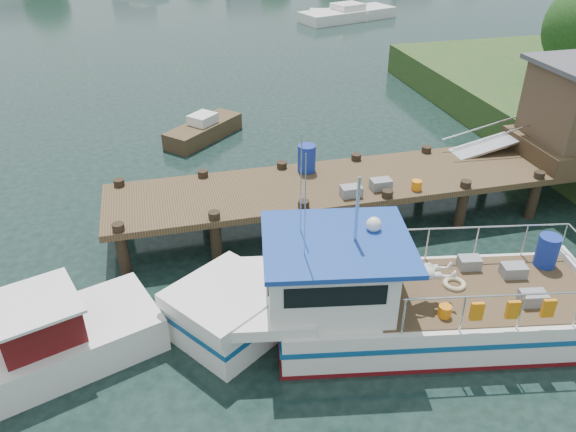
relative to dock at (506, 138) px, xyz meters
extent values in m
plane|color=black|center=(-6.51, -0.01, -2.24)|extent=(160.00, 160.00, 0.00)
cylinder|color=#332114|center=(7.49, 5.99, -0.72)|extent=(0.50, 0.50, 3.05)
cube|color=#483622|center=(-4.51, -0.01, -0.94)|extent=(16.00, 3.00, 0.20)
cylinder|color=black|center=(-12.01, -1.31, -1.59)|extent=(0.32, 0.32, 1.90)
cylinder|color=black|center=(-12.01, 1.29, -1.59)|extent=(0.32, 0.32, 1.90)
cylinder|color=black|center=(-9.51, -1.31, -1.59)|extent=(0.32, 0.32, 1.90)
cylinder|color=black|center=(-9.51, 1.29, -1.59)|extent=(0.32, 0.32, 1.90)
cylinder|color=black|center=(-7.01, -1.31, -1.59)|extent=(0.32, 0.32, 1.90)
cylinder|color=black|center=(-7.01, 1.29, -1.59)|extent=(0.32, 0.32, 1.90)
cylinder|color=black|center=(-4.51, -1.31, -1.59)|extent=(0.32, 0.32, 1.90)
cylinder|color=black|center=(-4.51, 1.29, -1.59)|extent=(0.32, 0.32, 1.90)
cylinder|color=black|center=(-2.01, -1.31, -1.59)|extent=(0.32, 0.32, 1.90)
cylinder|color=black|center=(-2.01, 1.29, -1.59)|extent=(0.32, 0.32, 1.90)
cylinder|color=black|center=(0.49, -1.31, -1.59)|extent=(0.32, 0.32, 1.90)
cylinder|color=black|center=(0.49, 1.29, -1.59)|extent=(0.32, 0.32, 1.90)
cylinder|color=black|center=(2.99, 1.29, -1.59)|extent=(0.32, 0.32, 1.90)
cube|color=#483622|center=(2.49, -0.01, -0.54)|extent=(3.20, 3.00, 0.60)
cube|color=#A5A8AD|center=(0.19, 0.89, -0.59)|extent=(3.34, 0.90, 0.79)
cylinder|color=silver|center=(0.19, 0.49, -0.09)|extent=(3.34, 0.05, 0.76)
cylinder|color=silver|center=(0.19, 1.29, -0.09)|extent=(3.34, 0.05, 0.76)
cube|color=slate|center=(-5.51, -1.01, -0.68)|extent=(0.60, 0.40, 0.30)
cube|color=slate|center=(-4.51, -0.81, -0.68)|extent=(0.60, 0.40, 0.30)
cylinder|color=orange|center=(-3.51, -1.11, -0.69)|extent=(0.30, 0.30, 0.28)
cylinder|color=navy|center=(-6.31, 0.89, -0.40)|extent=(0.56, 0.56, 0.85)
cube|color=silver|center=(-5.04, -5.31, -1.70)|extent=(7.48, 4.06, 1.09)
cube|color=silver|center=(-9.69, -4.46, -1.70)|extent=(2.79, 2.79, 1.09)
cube|color=silver|center=(-9.69, -4.46, -1.01)|extent=(3.08, 3.04, 0.33)
cube|color=silver|center=(-8.76, -4.63, -1.04)|extent=(2.34, 2.99, 0.28)
cube|color=navy|center=(-5.04, -5.31, -1.56)|extent=(7.58, 4.11, 0.13)
cube|color=navy|center=(-9.69, -4.46, -1.56)|extent=(2.84, 2.84, 0.13)
cube|color=#5C0D11|center=(-5.04, -5.31, -2.19)|extent=(7.58, 4.09, 0.13)
cube|color=#483622|center=(-3.92, -5.51, -1.14)|extent=(5.48, 3.43, 0.04)
cube|color=silver|center=(-7.46, -4.87, -0.44)|extent=(3.04, 2.89, 1.42)
cube|color=black|center=(-7.68, -6.09, -0.16)|extent=(2.05, 0.41, 0.47)
cube|color=black|center=(-7.24, -3.65, -0.16)|extent=(2.05, 0.41, 0.47)
cube|color=black|center=(-8.77, -4.63, -0.16)|extent=(0.34, 1.68, 0.47)
cube|color=#183B95|center=(-7.27, -4.90, 0.31)|extent=(3.65, 3.27, 0.11)
cylinder|color=silver|center=(-6.90, -4.97, 1.12)|extent=(0.09, 0.09, 1.51)
cylinder|color=silver|center=(-8.10, -5.23, 1.49)|extent=(0.03, 0.03, 2.27)
cylinder|color=silver|center=(-7.93, -4.30, 1.49)|extent=(0.03, 0.03, 2.27)
sphere|color=silver|center=(-6.37, -4.68, 0.50)|extent=(0.40, 0.40, 0.34)
cylinder|color=silver|center=(-4.02, -6.82, -0.26)|extent=(4.66, 0.89, 0.04)
cylinder|color=silver|center=(-3.55, -4.25, -0.26)|extent=(4.66, 0.89, 0.04)
cylinder|color=silver|center=(-6.30, -6.41, -0.70)|extent=(0.05, 0.05, 0.90)
cylinder|color=silver|center=(-5.83, -3.84, -0.70)|extent=(0.05, 0.05, 0.90)
cylinder|color=silver|center=(-5.09, -6.63, -0.70)|extent=(0.05, 0.05, 0.90)
cylinder|color=silver|center=(-4.62, -4.06, -0.70)|extent=(0.05, 0.05, 0.90)
cylinder|color=silver|center=(-3.88, -6.85, -0.70)|extent=(0.05, 0.05, 0.90)
cylinder|color=silver|center=(-3.41, -4.28, -0.70)|extent=(0.05, 0.05, 0.90)
cylinder|color=silver|center=(-2.20, -4.50, -0.70)|extent=(0.05, 0.05, 0.90)
cylinder|color=silver|center=(-1.23, -4.68, -0.70)|extent=(0.05, 0.05, 0.90)
cube|color=slate|center=(-3.10, -6.24, -0.98)|extent=(0.63, 0.47, 0.30)
cube|color=slate|center=(-2.91, -5.22, -0.98)|extent=(0.63, 0.47, 0.30)
cube|color=slate|center=(-3.77, -4.67, -0.98)|extent=(0.58, 0.45, 0.30)
cylinder|color=navy|center=(-1.91, -5.01, -0.73)|extent=(0.62, 0.62, 0.83)
cylinder|color=orange|center=(-5.19, -6.15, -1.00)|extent=(0.33, 0.33, 0.28)
torus|color=#BFB28C|center=(-4.45, -5.22, -1.09)|extent=(0.62, 0.62, 0.11)
cube|color=orange|center=(-4.81, -6.70, -0.63)|extent=(0.28, 0.14, 0.43)
cube|color=orange|center=(-4.07, -6.83, -0.63)|extent=(0.28, 0.14, 0.43)
cube|color=orange|center=(-3.32, -6.97, -0.63)|extent=(0.28, 0.14, 0.43)
imported|color=silver|center=(-5.65, -5.49, -0.32)|extent=(0.50, 0.67, 1.66)
cube|color=silver|center=(-14.09, -4.49, -1.80)|extent=(6.12, 3.89, 0.88)
cube|color=#4F0D0E|center=(-13.67, -4.34, -0.96)|extent=(2.02, 2.02, 0.84)
cube|color=silver|center=(-13.67, -4.34, -0.52)|extent=(2.25, 2.25, 0.07)
cube|color=#483622|center=(-8.83, 7.67, -1.91)|extent=(3.51, 3.39, 0.67)
cube|color=silver|center=(-8.83, 7.67, -1.40)|extent=(1.34, 1.33, 0.43)
cube|color=silver|center=(4.36, 29.41, -1.92)|extent=(4.86, 3.13, 0.65)
cube|color=silver|center=(4.36, 29.41, -1.43)|extent=(1.60, 1.50, 0.41)
cube|color=silver|center=(4.95, 28.96, -1.85)|extent=(8.21, 4.93, 0.78)
cube|color=silver|center=(4.95, 28.96, -1.26)|extent=(2.65, 2.45, 0.50)
camera|label=1|loc=(-10.75, -14.39, 6.92)|focal=35.00mm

